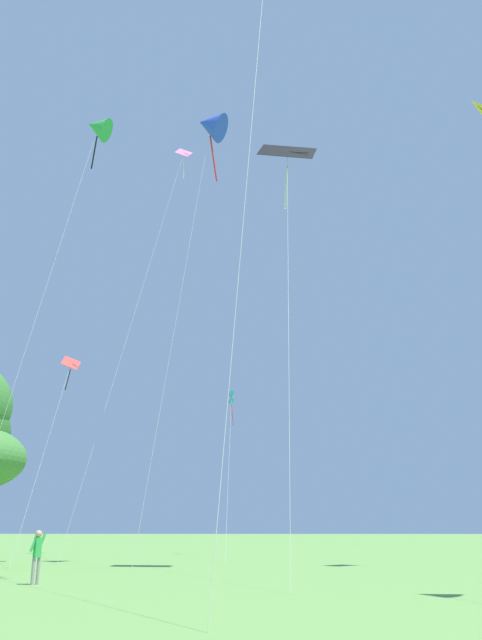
# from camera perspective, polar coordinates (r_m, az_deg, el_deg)

# --- Properties ---
(kite_teal_box) EXTENTS (0.48, 11.37, 10.36)m
(kite_teal_box) POSITION_cam_1_polar(r_m,az_deg,el_deg) (45.33, -0.82, -6.81)
(kite_teal_box) COLOR teal
(kite_teal_box) RESTS_ON ground_plane
(kite_black_large) EXTENTS (2.89, 10.90, 19.45)m
(kite_black_large) POSITION_cam_1_polar(r_m,az_deg,el_deg) (32.63, 3.87, 12.94)
(kite_black_large) COLOR black
(kite_black_large) RESTS_ON ground_plane
(kite_blue_delta) EXTENTS (3.29, 6.50, 23.54)m
(kite_blue_delta) POSITION_cam_1_polar(r_m,az_deg,el_deg) (38.43, -2.58, 15.94)
(kite_blue_delta) COLOR blue
(kite_blue_delta) RESTS_ON ground_plane
(kite_pink_low) EXTENTS (4.50, 10.75, 27.70)m
(kite_pink_low) POSITION_cam_1_polar(r_m,az_deg,el_deg) (48.03, -5.44, 11.62)
(kite_pink_low) COLOR pink
(kite_pink_low) RESTS_ON ground_plane
(kite_green_small) EXTENTS (2.52, 10.66, 26.49)m
(kite_green_small) POSITION_cam_1_polar(r_m,az_deg,el_deg) (45.02, -11.91, 15.46)
(kite_green_small) COLOR green
(kite_green_small) RESTS_ON ground_plane
(kite_red_high) EXTENTS (0.91, 5.31, 10.22)m
(kite_red_high) POSITION_cam_1_polar(r_m,az_deg,el_deg) (36.06, -14.28, -4.41)
(kite_red_high) COLOR red
(kite_red_high) RESTS_ON ground_plane
(person_in_red_shirt) EXTENTS (0.42, 0.39, 1.54)m
(person_in_red_shirt) POSITION_cam_1_polar(r_m,az_deg,el_deg) (22.35, -16.68, -18.07)
(person_in_red_shirt) COLOR gray
(person_in_red_shirt) RESTS_ON ground_plane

